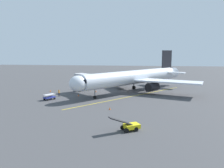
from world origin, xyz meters
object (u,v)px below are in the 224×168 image
Objects in this scene: ground_crew_marshaller at (59,93)px; safety_cone_wing_starboard at (79,95)px; airplane at (134,78)px; safety_cone_nose_right at (96,91)px; safety_cone_wing_port at (110,108)px; baggage_cart_portside at (49,97)px; safety_cone_nose_left at (50,91)px; belt_loader_near_nose at (130,126)px; jet_bridge at (90,80)px.

ground_crew_marshaller reaches higher than safety_cone_wing_starboard.
airplane is 19.64× the size of ground_crew_marshaller.
airplane is 16.33m from safety_cone_wing_starboard.
safety_cone_nose_right is 18.95m from safety_cone_wing_port.
baggage_cart_portside is 10.58m from safety_cone_nose_left.
safety_cone_wing_port is at bearing 142.29° from ground_crew_marshaller.
baggage_cart_portside is at bearing -42.39° from belt_loader_near_nose.
airplane is 11.31m from safety_cone_nose_right.
safety_cone_nose_left is at bearing -27.46° from safety_cone_wing_starboard.
safety_cone_nose_right is at bearing -119.16° from safety_cone_wing_starboard.
baggage_cart_portside reaches higher than safety_cone_wing_port.
baggage_cart_portside reaches higher than safety_cone_nose_right.
safety_cone_nose_left is 25.54m from safety_cone_wing_port.
ground_crew_marshaller is 10.55m from safety_cone_nose_right.
baggage_cart_portside is at bearing -24.95° from safety_cone_wing_port.
safety_cone_wing_port is (-19.13, 16.92, 0.00)m from safety_cone_nose_left.
baggage_cart_portside is (19.61, -17.90, -0.06)m from belt_loader_near_nose.
ground_crew_marshaller is 4.15m from baggage_cart_portside.
safety_cone_wing_port is at bearing -67.99° from belt_loader_near_nose.
safety_cone_nose_right is (-12.83, -0.94, 0.00)m from safety_cone_nose_left.
ground_crew_marshaller is at bearing 28.15° from jet_bridge.
belt_loader_near_nose is (-0.20, 30.73, -3.29)m from airplane.
ground_crew_marshaller is (18.60, 8.77, -3.12)m from airplane.
belt_loader_near_nose reaches higher than safety_cone_wing_port.
belt_loader_near_nose reaches higher than safety_cone_wing_starboard.
safety_cone_nose_right and safety_cone_wing_starboard have the same top height.
baggage_cart_portside is at bearing 78.66° from ground_crew_marshaller.
belt_loader_near_nose is at bearing 112.01° from safety_cone_wing_port.
ground_crew_marshaller is 18.25m from safety_cone_wing_port.
safety_cone_wing_starboard is at bearing 60.84° from safety_cone_nose_right.
safety_cone_wing_starboard is (-5.64, -4.87, -0.38)m from baggage_cart_portside.
baggage_cart_portside is 5.35× the size of safety_cone_nose_left.
ground_crew_marshaller is at bearing -101.34° from baggage_cart_portside.
safety_cone_nose_right is at bearing -69.57° from belt_loader_near_nose.
jet_bridge is 17.96× the size of safety_cone_wing_port.
safety_cone_nose_right is (-0.99, -2.89, -3.49)m from jet_bridge.
jet_bridge is 17.96× the size of safety_cone_wing_starboard.
baggage_cart_portside is (7.94, 7.88, -3.11)m from jet_bridge.
belt_loader_near_nose is at bearing 130.28° from safety_cone_nose_left.
safety_cone_nose_left is (23.50, -27.73, -0.44)m from belt_loader_near_nose.
safety_cone_wing_port is (-15.24, 7.09, -0.38)m from baggage_cart_portside.
belt_loader_near_nose is 8.32× the size of safety_cone_nose_left.
safety_cone_wing_starboard is (-9.53, 4.96, 0.00)m from safety_cone_nose_left.
jet_bridge is 5.15m from safety_cone_wing_starboard.
jet_bridge is 2.16× the size of belt_loader_near_nose.
safety_cone_nose_left is 1.00× the size of safety_cone_nose_right.
safety_cone_wing_starboard is at bearing -139.19° from baggage_cart_portside.
safety_cone_wing_port is at bearing 138.51° from safety_cone_nose_left.
safety_cone_nose_right and safety_cone_wing_port have the same top height.
airplane is 61.06× the size of safety_cone_wing_port.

